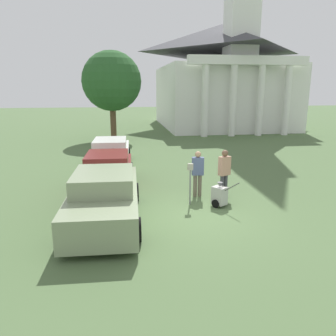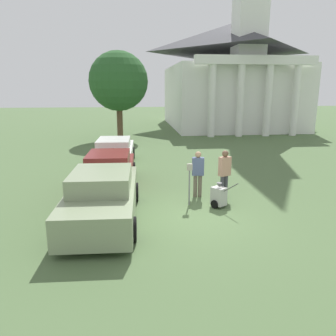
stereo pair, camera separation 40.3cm
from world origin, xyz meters
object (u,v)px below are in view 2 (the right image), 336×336
object	(u,v)px
church	(230,71)
person_supervisor	(225,171)
parked_car_maroon	(110,172)
parking_meter	(189,177)
parked_car_sage	(103,197)
person_worker	(198,171)
parked_car_white	(115,153)
equipment_cart	(219,196)

from	to	relation	value
church	person_supervisor	bearing A→B (deg)	-106.67
parked_car_maroon	parking_meter	size ratio (longest dim) A/B	3.37
parked_car_sage	person_worker	bearing A→B (deg)	30.81
parked_car_sage	parked_car_white	size ratio (longest dim) A/B	0.97
parked_car_maroon	parking_meter	xyz separation A→B (m)	(2.80, -2.14, 0.31)
parking_meter	equipment_cart	world-z (taller)	parking_meter
parked_car_maroon	equipment_cart	size ratio (longest dim) A/B	4.86
parked_car_white	parking_meter	bearing A→B (deg)	-63.37
parked_car_sage	parking_meter	world-z (taller)	parked_car_sage
parked_car_sage	parked_car_white	distance (m)	7.08
person_supervisor	church	xyz separation A→B (m)	(6.64, 22.17, 4.50)
person_worker	equipment_cart	size ratio (longest dim) A/B	1.69
equipment_cart	church	distance (m)	24.61
parking_meter	church	xyz separation A→B (m)	(7.99, 22.69, 4.51)
person_worker	person_supervisor	bearing A→B (deg)	168.70
parking_meter	parked_car_sage	bearing A→B (deg)	-161.02
parked_car_maroon	parked_car_white	distance (m)	3.97
parked_car_maroon	person_supervisor	world-z (taller)	person_supervisor
parked_car_white	parked_car_maroon	bearing A→B (deg)	-87.95
person_worker	parked_car_white	bearing A→B (deg)	-51.32
person_worker	church	bearing A→B (deg)	-101.89
parked_car_maroon	person_worker	world-z (taller)	person_worker
parked_car_maroon	church	distance (m)	23.70
person_worker	equipment_cart	bearing A→B (deg)	120.29
parked_car_sage	parked_car_maroon	xyz separation A→B (m)	(-0.00, 3.11, -0.03)
church	person_worker	bearing A→B (deg)	-109.02
parked_car_white	equipment_cart	size ratio (longest dim) A/B	5.32
parked_car_white	parked_car_sage	bearing A→B (deg)	-87.95
person_supervisor	equipment_cart	distance (m)	1.13
person_supervisor	equipment_cart	size ratio (longest dim) A/B	1.77
parked_car_maroon	church	bearing A→B (deg)	64.35
parked_car_white	equipment_cart	bearing A→B (deg)	-57.80
parked_car_maroon	person_supervisor	distance (m)	4.47
parked_car_white	church	world-z (taller)	church
church	parked_car_maroon	bearing A→B (deg)	-117.70
parking_meter	person_worker	xyz separation A→B (m)	(0.45, 0.82, -0.04)
parking_meter	person_worker	bearing A→B (deg)	61.17
parking_meter	church	bearing A→B (deg)	70.60
parked_car_maroon	person_supervisor	bearing A→B (deg)	-19.32
parked_car_white	equipment_cart	xyz separation A→B (m)	(3.74, -6.44, -0.27)
parking_meter	equipment_cart	distance (m)	1.17
equipment_cart	church	xyz separation A→B (m)	(7.05, 23.02, 5.12)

